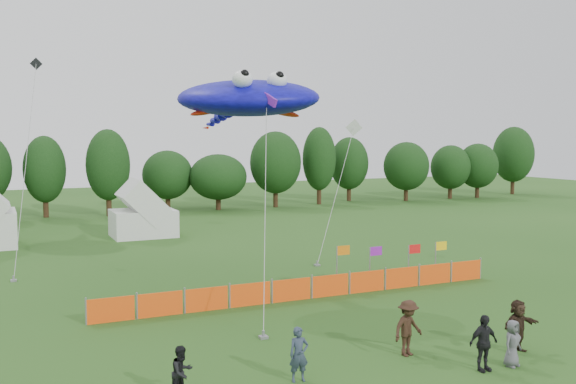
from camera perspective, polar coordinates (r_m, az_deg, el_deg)
name	(u,v)px	position (r m, az deg, el deg)	size (l,w,h in m)	color
ground	(365,366)	(21.71, 6.89, -15.08)	(160.00, 160.00, 0.00)	#234C16
treeline	(134,170)	(63.56, -13.53, 1.88)	(104.57, 8.78, 8.36)	#382314
tent_right	(143,215)	(48.92, -12.76, -1.96)	(4.62, 3.70, 3.26)	silver
barrier_fence	(311,288)	(29.78, 2.06, -8.50)	(19.90, 0.06, 1.00)	#F64B0D
flag_row	(391,258)	(32.53, 9.12, -5.80)	(6.73, 0.51, 2.22)	gray
spectator_a	(299,354)	(20.04, 0.97, -14.23)	(0.61, 0.40, 1.68)	#2B3649
spectator_b	(182,373)	(19.05, -9.41, -15.55)	(0.75, 0.59, 1.55)	black
spectator_c	(408,328)	(22.56, 10.63, -11.79)	(1.24, 0.71, 1.92)	#311D13
spectator_d	(483,343)	(21.75, 16.99, -12.71)	(1.06, 0.44, 1.81)	black
spectator_e	(512,343)	(22.47, 19.32, -12.57)	(0.75, 0.49, 1.53)	#545459
spectator_f	(518,326)	(23.87, 19.76, -11.15)	(1.71, 0.54, 1.84)	black
stingray_kite	(245,99)	(30.97, -3.81, 8.25)	(8.33, 16.15, 10.45)	#110DC1
small_kite_white	(344,163)	(42.13, 5.04, 2.59)	(6.62, 6.23, 8.65)	silver
small_kite_dark	(27,148)	(40.98, -22.15, 3.67)	(2.61, 10.35, 12.58)	black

